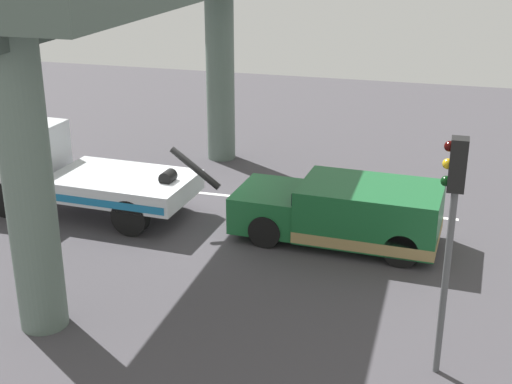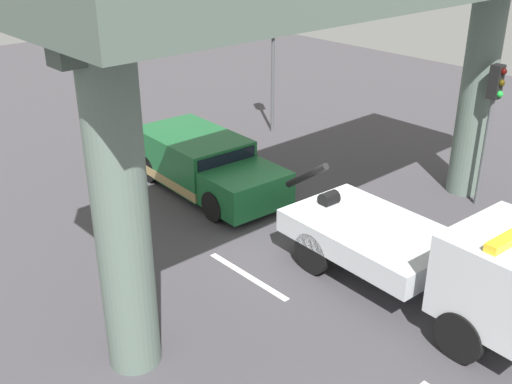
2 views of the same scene
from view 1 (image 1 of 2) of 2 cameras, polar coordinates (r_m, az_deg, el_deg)
The scene contains 9 objects.
ground_plane at distance 19.44m, azimuth -6.00°, elevation -2.55°, with size 60.00×40.00×0.10m, color #423F44.
lane_stripe_west at distance 20.25m, azimuth 12.41°, elevation -1.81°, with size 2.60×0.16×0.01m, color silver.
lane_stripe_mid at distance 21.35m, azimuth -3.81°, elevation -0.13°, with size 2.60×0.16×0.01m, color silver.
lane_stripe_east at distance 23.95m, azimuth -17.48°, elevation 1.29°, with size 2.60×0.16×0.01m, color silver.
tow_truck_white at distance 20.58m, azimuth -15.47°, elevation 1.86°, with size 7.30×2.69×2.46m.
towed_van_green at distance 18.02m, azimuth 7.36°, elevation -1.70°, with size 5.30×2.44×1.58m.
overpass_structure at distance 18.23m, azimuth -9.00°, elevation 15.09°, with size 3.60×13.34×7.03m.
traffic_light_near at distance 12.19m, azimuth 15.57°, elevation -1.22°, with size 0.39×0.32×4.43m.
traffic_light_far at distance 14.86m, azimuth -19.26°, elevation 1.14°, with size 0.39×0.32×4.00m.
Camera 1 is at (-6.82, 16.49, 7.67)m, focal length 49.47 mm.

